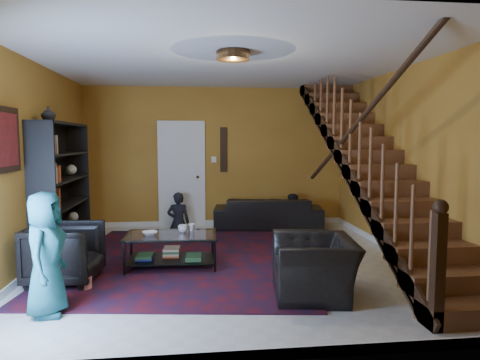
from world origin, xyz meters
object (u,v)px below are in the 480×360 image
object	(u,v)px
armchair_right	(314,267)
coffee_table	(171,248)
armchair_left	(65,253)
bookshelf	(63,193)
sofa	(268,213)

from	to	relation	value
armchair_right	coffee_table	size ratio (longest dim) A/B	0.80
armchair_left	coffee_table	distance (m)	1.35
coffee_table	bookshelf	bearing A→B (deg)	155.42
armchair_left	coffee_table	world-z (taller)	armchair_left
bookshelf	sofa	xyz separation A→B (m)	(3.40, 1.70, -0.66)
sofa	bookshelf	bearing A→B (deg)	34.48
sofa	armchair_right	world-z (taller)	armchair_right
armchair_right	sofa	bearing A→B (deg)	-174.79
sofa	coffee_table	xyz separation A→B (m)	(-1.79, -2.44, -0.04)
bookshelf	sofa	world-z (taller)	bookshelf
bookshelf	coffee_table	world-z (taller)	bookshelf
coffee_table	sofa	bearing A→B (deg)	53.79
bookshelf	coffee_table	bearing A→B (deg)	-24.58
sofa	armchair_right	distance (m)	3.68
sofa	armchair_right	size ratio (longest dim) A/B	2.09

